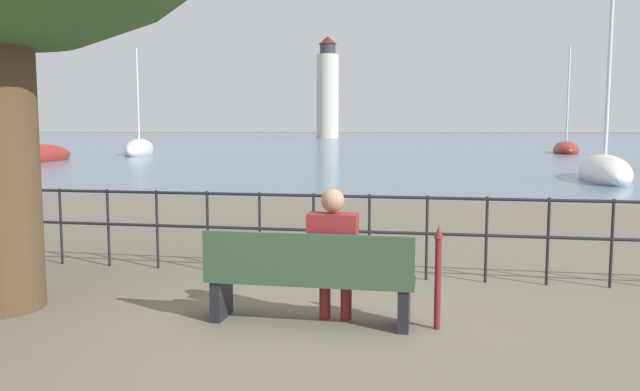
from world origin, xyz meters
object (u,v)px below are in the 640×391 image
(park_bench, at_px, (309,279))
(seated_person_left, at_px, (333,250))
(sailboat_0, at_px, (566,149))
(harbor_lighthouse, at_px, (328,91))
(sailboat_1, at_px, (604,170))
(sailboat_3, at_px, (34,156))
(closed_umbrella, at_px, (438,272))
(sailboat_2, at_px, (139,150))

(park_bench, bearing_deg, seated_person_left, 18.83)
(sailboat_0, xyz_separation_m, harbor_lighthouse, (-33.72, 81.10, 9.85))
(seated_person_left, xyz_separation_m, sailboat_1, (7.08, 19.00, -0.37))
(sailboat_3, bearing_deg, harbor_lighthouse, 82.66)
(sailboat_1, xyz_separation_m, harbor_lighthouse, (-29.70, 109.29, 9.80))
(seated_person_left, bearing_deg, sailboat_3, 129.49)
(sailboat_1, height_order, harbor_lighthouse, harbor_lighthouse)
(seated_person_left, bearing_deg, sailboat_0, 76.76)
(park_bench, xyz_separation_m, sailboat_1, (7.30, 19.07, -0.10))
(park_bench, distance_m, sailboat_1, 20.42)
(sailboat_3, bearing_deg, sailboat_0, 24.06)
(seated_person_left, bearing_deg, closed_umbrella, 0.94)
(closed_umbrella, height_order, sailboat_1, sailboat_1)
(seated_person_left, bearing_deg, harbor_lighthouse, 100.00)
(seated_person_left, distance_m, sailboat_2, 43.37)
(sailboat_2, distance_m, harbor_lighthouse, 90.94)
(seated_person_left, relative_size, closed_umbrella, 1.34)
(park_bench, xyz_separation_m, sailboat_2, (-20.88, 37.96, -0.08))
(closed_umbrella, bearing_deg, sailboat_2, 120.25)
(park_bench, height_order, seated_person_left, seated_person_left)
(seated_person_left, distance_m, sailboat_1, 20.28)
(sailboat_1, distance_m, sailboat_3, 30.10)
(sailboat_1, height_order, sailboat_2, sailboat_1)
(park_bench, height_order, harbor_lighthouse, harbor_lighthouse)
(harbor_lighthouse, bearing_deg, sailboat_3, -89.66)
(park_bench, bearing_deg, closed_umbrella, 4.34)
(closed_umbrella, height_order, sailboat_0, sailboat_0)
(park_bench, distance_m, closed_umbrella, 1.21)
(sailboat_1, distance_m, sailboat_2, 33.93)
(park_bench, height_order, sailboat_3, sailboat_3)
(park_bench, bearing_deg, harbor_lighthouse, 99.90)
(sailboat_3, bearing_deg, sailboat_1, -22.52)
(seated_person_left, bearing_deg, sailboat_1, 69.56)
(seated_person_left, distance_m, sailboat_3, 34.61)
(park_bench, relative_size, closed_umbrella, 2.04)
(seated_person_left, xyz_separation_m, harbor_lighthouse, (-22.62, 128.29, 9.43))
(seated_person_left, xyz_separation_m, closed_umbrella, (0.98, 0.02, -0.17))
(closed_umbrella, xyz_separation_m, sailboat_2, (-22.08, 37.87, -0.18))
(sailboat_0, xyz_separation_m, sailboat_2, (-32.20, -9.30, 0.07))
(sailboat_0, bearing_deg, park_bench, -95.44)
(park_bench, distance_m, sailboat_0, 48.60)
(sailboat_0, height_order, sailboat_2, sailboat_0)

